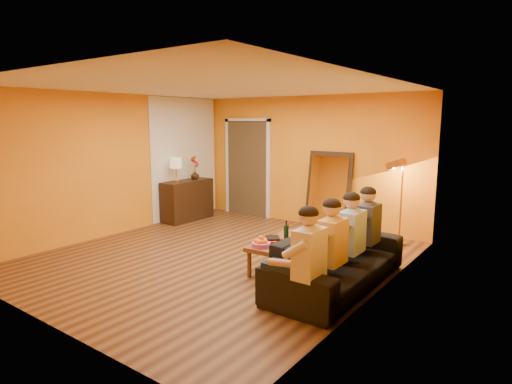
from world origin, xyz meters
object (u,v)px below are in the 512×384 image
Objects in this scene: mirror_frame at (329,191)px; dog at (331,246)px; sofa at (338,260)px; person_mid_left at (332,250)px; person_mid_right at (351,240)px; tumbler at (297,237)px; floor_lamp at (401,203)px; laptop at (308,236)px; vase at (195,175)px; sideboard at (187,200)px; table_lamp at (176,170)px; person_far_left at (309,262)px; wine_bottle at (286,231)px; person_far_right at (368,231)px; coffee_table at (285,255)px.

mirror_frame reaches higher than dog.
sofa is 0.52m from dog.
person_mid_right is (0.00, 0.55, 0.00)m from person_mid_left.
tumbler is at bearing 142.12° from person_mid_left.
person_mid_left reaches higher than dog.
floor_lamp is 2.01m from laptop.
person_mid_right reaches higher than tumbler.
sideboard is at bearing -90.00° from vase.
laptop is at bearing 55.95° from sofa.
table_lamp is at bearing 159.07° from person_mid_left.
tumbler is (-0.90, 1.25, -0.15)m from person_far_left.
vase is (-3.47, 1.52, 0.48)m from tumbler.
mirror_frame is 3.13m from table_lamp.
wine_bottle is at bearing 151.37° from person_mid_left.
person_mid_right is at bearing -90.00° from person_far_right.
table_lamp is 3.66m from tumbler.
tumbler is 0.48× the size of vase.
dog is at bearing 143.48° from person_mid_right.
vase reaches higher than tumbler.
table_lamp is at bearing -90.00° from sideboard.
person_mid_right reaches higher than wine_bottle.
table_lamp is 1.43× the size of laptop.
dog is 8.25× the size of tumbler.
mirror_frame is at bearing 106.27° from dog.
coffee_table is (0.56, -2.47, -0.55)m from mirror_frame.
vase is (0.00, 0.55, -0.16)m from table_lamp.
sideboard is at bearing 157.02° from wine_bottle.
table_lamp reaches higher than laptop.
person_mid_left is 1.15m from tumbler.
sofa is at bearing -101.31° from person_far_right.
dog is (-0.35, -1.90, -0.35)m from floor_lamp.
coffee_table is 1.21m from person_far_right.
sideboard is 4.09m from dog.
person_far_left reaches higher than coffee_table.
person_far_left is at bearing -48.11° from wine_bottle.
sideboard is at bearing 168.73° from person_far_right.
person_far_left reaches higher than laptop.
person_mid_right is 3.94× the size of wine_bottle.
sofa is at bearing -12.05° from coffee_table.
sideboard is at bearing 90.00° from table_lamp.
floor_lamp reaches higher than tumbler.
coffee_table is 3.94× the size of wine_bottle.
person_mid_right reaches higher than dog.
dog is at bearing 35.76° from sofa.
floor_lamp is 1.18× the size of person_mid_right.
sideboard is 0.97× the size of person_mid_left.
tumbler is (-0.90, 0.70, -0.15)m from person_mid_left.
laptop is (-0.84, 0.38, -0.18)m from person_mid_right.
sofa is at bearing 106.11° from person_mid_left.
person_mid_left is (0.00, 0.55, 0.00)m from person_far_left.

